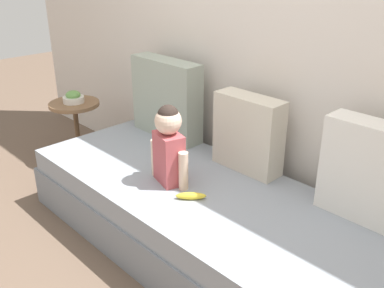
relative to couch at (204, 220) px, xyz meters
The scene contains 10 objects.
ground_plane 0.21m from the couch, ahead, with size 12.00×12.00×0.00m, color brown.
back_wall 1.15m from the couch, 90.00° to the left, with size 5.65×0.10×2.37m, color silver.
couch is the anchor object (origin of this frame).
throw_pillow_left 0.98m from the couch, 153.53° to the left, with size 0.60×0.16×0.57m, color #99A393.
throw_pillow_center 0.59m from the couch, 90.00° to the left, with size 0.44×0.16×0.47m, color beige.
throw_pillow_right 0.97m from the couch, 26.47° to the left, with size 0.46×0.16×0.52m, color silver.
toddler 0.51m from the couch, 157.30° to the right, with size 0.30×0.17×0.48m.
banana 0.27m from the couch, 78.37° to the right, with size 0.17×0.04×0.04m, color yellow.
side_table 1.63m from the couch, behind, with size 0.41×0.41×0.53m.
fruit_bowl 1.66m from the couch, behind, with size 0.17×0.17×0.10m.
Camera 1 is at (1.51, -1.56, 1.67)m, focal length 40.39 mm.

